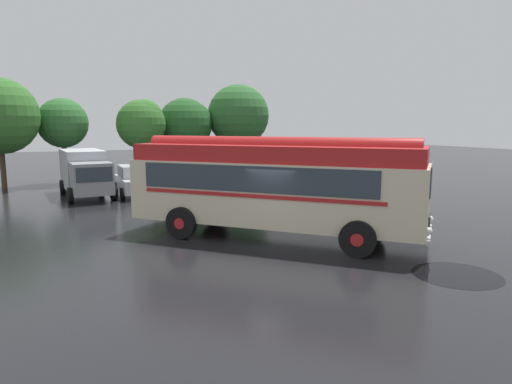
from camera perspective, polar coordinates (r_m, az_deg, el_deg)
ground_plane at (r=15.50m, az=2.92°, el=-6.12°), size 120.00×120.00×0.00m
vintage_bus at (r=15.58m, az=2.29°, el=1.06°), size 8.77×8.95×3.49m
car_near_left at (r=26.02m, az=-14.90°, el=1.42°), size 1.98×4.21×1.66m
car_mid_left at (r=26.71m, az=-9.68°, el=1.76°), size 2.03×4.24×1.66m
box_van at (r=26.51m, az=-20.60°, el=2.41°), size 2.66×5.90×2.50m
tree_left_of_centre at (r=32.46m, az=-22.95°, el=8.05°), size 3.22×3.22×5.61m
tree_centre at (r=31.93m, az=-14.05°, el=8.42°), size 3.29×3.29×5.58m
tree_right_of_centre at (r=33.70m, az=-8.60°, el=8.36°), size 3.93×3.88×5.79m
tree_far_right at (r=34.55m, az=-2.34°, el=9.61°), size 4.58×4.58×6.85m
puddle_patch at (r=13.18m, az=23.82°, el=-9.46°), size 2.26×2.26×0.01m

